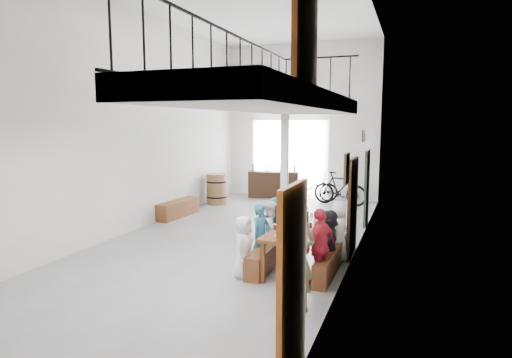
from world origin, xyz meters
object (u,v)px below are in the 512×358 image
at_px(side_bench, 178,209).
at_px(host_standing, 297,255).
at_px(oak_barrel, 217,189).
at_px(tasting_table, 300,232).
at_px(bicycle_near, 310,187).
at_px(serving_counter, 274,185).
at_px(bench_inner, 267,256).

bearing_deg(side_bench, host_standing, -45.19).
relative_size(side_bench, oak_barrel, 1.66).
bearing_deg(side_bench, tasting_table, -35.57).
xyz_separation_m(oak_barrel, bicycle_near, (2.81, 1.63, -0.01)).
bearing_deg(oak_barrel, bicycle_near, 30.07).
bearing_deg(serving_counter, host_standing, -78.96).
distance_m(tasting_table, serving_counter, 7.72).
bearing_deg(host_standing, serving_counter, 128.08).
xyz_separation_m(bench_inner, host_standing, (1.00, -1.63, 0.60)).
bearing_deg(tasting_table, bicycle_near, 105.70).
relative_size(serving_counter, host_standing, 1.11).
bearing_deg(bicycle_near, bench_inner, 178.06).
xyz_separation_m(oak_barrel, host_standing, (4.61, -7.00, 0.31)).
relative_size(bench_inner, oak_barrel, 1.81).
distance_m(side_bench, bicycle_near, 4.85).
bearing_deg(tasting_table, host_standing, -73.04).
xyz_separation_m(serving_counter, host_standing, (3.20, -8.86, 0.34)).
distance_m(side_bench, oak_barrel, 2.19).
bearing_deg(tasting_table, side_bench, 148.63).
bearing_deg(host_standing, side_bench, 153.01).
bearing_deg(serving_counter, bench_inner, -81.88).
relative_size(side_bench, serving_counter, 0.93).
xyz_separation_m(tasting_table, host_standing, (0.38, -1.67, 0.11)).
relative_size(oak_barrel, host_standing, 0.62).
distance_m(bench_inner, host_standing, 2.01).
height_order(tasting_table, bench_inner, tasting_table).
xyz_separation_m(side_bench, oak_barrel, (0.19, 2.17, 0.27)).
xyz_separation_m(serving_counter, bicycle_near, (1.41, -0.22, 0.02)).
height_order(bench_inner, side_bench, side_bench).
bearing_deg(bicycle_near, side_bench, 133.19).
bearing_deg(bench_inner, tasting_table, 2.35).
bearing_deg(bench_inner, oak_barrel, 122.73).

